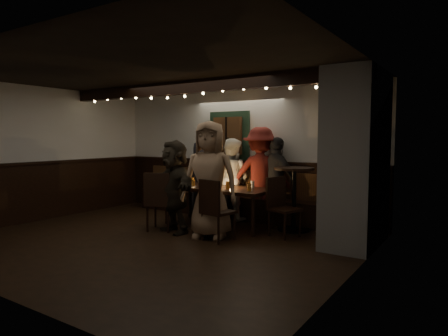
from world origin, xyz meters
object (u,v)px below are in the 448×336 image
Objects in this scene: chair_near_left at (159,198)px; person_c at (231,179)px; chair_near_right at (214,207)px; person_b at (217,180)px; person_d at (260,175)px; person_g at (210,180)px; high_top at (294,191)px; person_e at (277,181)px; dining_table at (218,190)px; chair_end at (280,203)px; person_f at (174,186)px; person_a at (202,178)px.

person_c is at bearing 72.53° from chair_near_left.
chair_near_right is 1.88m from person_b.
person_b is (0.15, 1.54, 0.19)m from chair_near_left.
chair_near_right is (1.17, -0.03, -0.03)m from chair_near_left.
person_g is at bearing 63.91° from person_d.
high_top is 0.60m from person_e.
person_g is at bearing -127.82° from high_top.
chair_near_right is at bearing -118.02° from high_top.
person_d reaches higher than dining_table.
person_d is (-0.80, 0.80, 0.36)m from chair_end.
person_g reaches higher than person_e.
person_b is at bearing 115.84° from person_f.
person_a is (-0.83, 0.65, 0.12)m from dining_table.
chair_near_left is at bearing 114.78° from person_a.
person_a reaches higher than chair_near_right.
person_d is (1.29, 0.12, 0.13)m from person_a.
chair_end is 0.88× the size of high_top.
person_c reaches higher than high_top.
chair_near_right is 1.14m from chair_end.
high_top is 1.43m from person_c.
person_a is at bearing 98.21° from chair_near_left.
person_d is (-0.10, 1.70, 0.36)m from chair_near_right.
person_a is 1.64m from person_e.
person_e reaches higher than dining_table.
person_g is at bearing 111.74° from person_c.
chair_near_right is at bearing 116.36° from person_c.
person_a is 1.30m from person_d.
person_a is at bearing 112.48° from person_g.
high_top is at bearing 174.85° from person_c.
person_b is 0.33m from person_c.
person_f reaches higher than chair_end.
person_c is 0.85× the size of person_g.
chair_near_left is 0.65× the size of person_f.
person_b is 0.81× the size of person_g.
chair_near_right is 0.48m from person_g.
high_top is at bearing 85.98° from chair_end.
person_a is 1.53m from person_f.
person_g reaches higher than person_d.
person_g is at bearing 146.69° from person_a.
person_d is at bearing 68.48° from person_g.
person_d reaches higher than person_c.
person_c reaches higher than person_b.
person_b is 1.62m from person_g.
chair_end is at bearing 47.58° from person_f.
person_f reaches higher than dining_table.
person_d is at bearing 59.41° from dining_table.
chair_end is at bearing 52.20° from chair_near_right.
person_d reaches higher than high_top.
chair_near_left reaches higher than chair_near_right.
chair_end is 1.56m from person_c.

